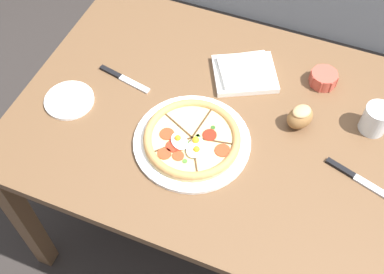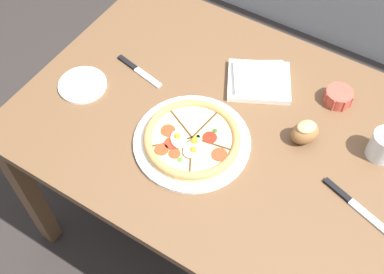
# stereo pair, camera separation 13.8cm
# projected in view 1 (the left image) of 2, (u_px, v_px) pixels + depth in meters

# --- Properties ---
(ground_plane) EXTENTS (12.00, 12.00, 0.00)m
(ground_plane) POSITION_uv_depth(u_px,v_px,m) (220.00, 225.00, 2.05)
(ground_plane) COLOR #2D2826
(dining_table) EXTENTS (1.30, 0.89, 0.74)m
(dining_table) POSITION_uv_depth(u_px,v_px,m) (229.00, 139.00, 1.53)
(dining_table) COLOR brown
(dining_table) RESTS_ON ground_plane
(pizza) EXTENTS (0.34, 0.34, 0.05)m
(pizza) POSITION_uv_depth(u_px,v_px,m) (192.00, 140.00, 1.39)
(pizza) COLOR white
(pizza) RESTS_ON dining_table
(ramekin_bowl) EXTENTS (0.09, 0.09, 0.04)m
(ramekin_bowl) POSITION_uv_depth(u_px,v_px,m) (324.00, 78.00, 1.52)
(ramekin_bowl) COLOR #C64C3D
(ramekin_bowl) RESTS_ON dining_table
(napkin_folded) EXTENTS (0.25, 0.24, 0.04)m
(napkin_folded) POSITION_uv_depth(u_px,v_px,m) (245.00, 72.00, 1.54)
(napkin_folded) COLOR white
(napkin_folded) RESTS_ON dining_table
(bread_piece_near) EXTENTS (0.10, 0.10, 0.08)m
(bread_piece_near) POSITION_uv_depth(u_px,v_px,m) (300.00, 117.00, 1.41)
(bread_piece_near) COLOR olive
(bread_piece_near) RESTS_ON dining_table
(knife_main) EXTENTS (0.19, 0.05, 0.01)m
(knife_main) POSITION_uv_depth(u_px,v_px,m) (124.00, 79.00, 1.55)
(knife_main) COLOR silver
(knife_main) RESTS_ON dining_table
(knife_spare) EXTENTS (0.20, 0.08, 0.01)m
(knife_spare) POSITION_uv_depth(u_px,v_px,m) (359.00, 179.00, 1.33)
(knife_spare) COLOR silver
(knife_spare) RESTS_ON dining_table
(water_glass) EXTENTS (0.08, 0.08, 0.09)m
(water_glass) POSITION_uv_depth(u_px,v_px,m) (375.00, 120.00, 1.40)
(water_glass) COLOR white
(water_glass) RESTS_ON dining_table
(side_saucer) EXTENTS (0.15, 0.15, 0.01)m
(side_saucer) POSITION_uv_depth(u_px,v_px,m) (69.00, 100.00, 1.49)
(side_saucer) COLOR white
(side_saucer) RESTS_ON dining_table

